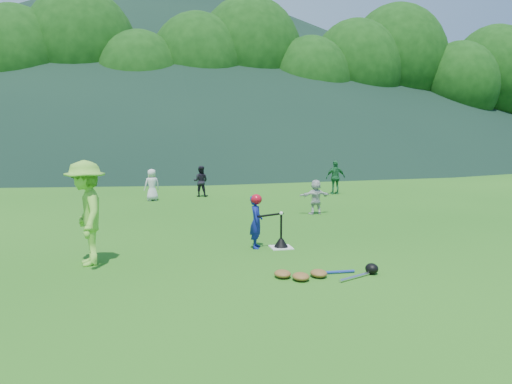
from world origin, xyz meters
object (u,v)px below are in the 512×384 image
home_plate (281,247)px  adult_coach (86,213)px  fielder_a (152,185)px  batter_child (256,222)px  fielder_d (316,197)px  fielder_b (201,181)px  equipment_pile (319,273)px  fielder_c (336,177)px  batting_tee (281,242)px

home_plate → adult_coach: adult_coach is taller
fielder_a → batter_child: bearing=84.4°
batter_child → fielder_d: size_ratio=1.08×
fielder_b → fielder_d: (2.92, -4.91, -0.07)m
batter_child → fielder_b: 8.90m
fielder_b → fielder_a: bearing=43.9°
equipment_pile → home_plate: bearing=91.5°
fielder_a → equipment_pile: 10.77m
fielder_b → fielder_d: bearing=140.9°
fielder_c → batting_tee: (-4.56, -8.64, -0.54)m
fielder_a → fielder_b: size_ratio=0.97×
batter_child → fielder_c: fielder_c is taller
adult_coach → fielder_a: (1.23, 8.75, -0.39)m
batter_child → adult_coach: size_ratio=0.58×
fielder_c → batting_tee: size_ratio=1.97×
fielder_d → equipment_pile: bearing=67.2°
adult_coach → batting_tee: adult_coach is taller
fielder_d → equipment_pile: (-2.11, -6.33, -0.45)m
home_plate → fielder_a: (-2.59, 8.20, 0.56)m
fielder_c → batting_tee: 9.78m
home_plate → batter_child: 0.76m
fielder_c → batting_tee: bearing=62.2°
home_plate → batting_tee: size_ratio=0.66×
equipment_pile → fielder_d: bearing=71.6°
fielder_c → equipment_pile: (-4.50, -10.87, -0.60)m
fielder_c → fielder_d: (-2.39, -4.54, -0.15)m
adult_coach → equipment_pile: 4.32m
fielder_a → fielder_b: 2.00m
adult_coach → fielder_c: bearing=126.7°
fielder_b → equipment_pile: size_ratio=0.65×
fielder_a → fielder_c: 7.16m
fielder_b → fielder_c: (5.31, -0.37, 0.08)m
fielder_b → home_plate: bearing=115.0°
fielder_b → batting_tee: size_ratio=1.73×
batting_tee → fielder_d: bearing=62.1°
fielder_a → fielder_c: bearing=163.5°
batter_child → adult_coach: 3.40m
batter_child → fielder_c: (5.07, 8.53, 0.11)m
fielder_a → adult_coach: bearing=62.0°
fielder_c → fielder_d: bearing=62.3°
home_plate → fielder_b: fielder_b is taller
batter_child → batting_tee: batter_child is taller
fielder_d → batting_tee: fielder_d is taller
adult_coach → batter_child: bearing=90.2°
home_plate → adult_coach: (-3.82, -0.55, 0.95)m
fielder_a → batting_tee: (2.59, -8.20, -0.44)m
batting_tee → equipment_pile: size_ratio=0.38×
equipment_pile → fielder_a: bearing=104.2°
adult_coach → fielder_d: 7.59m
adult_coach → fielder_a: size_ratio=1.68×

